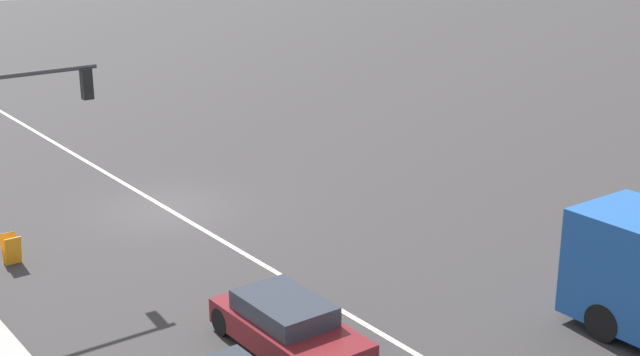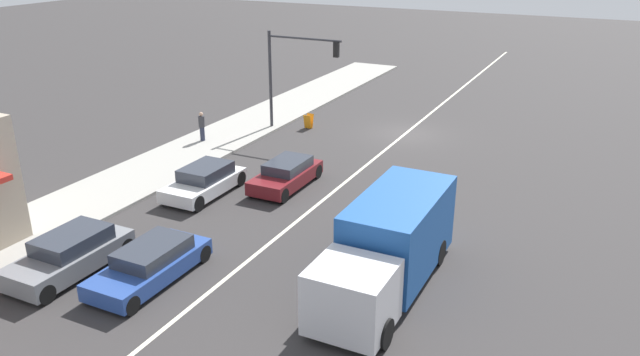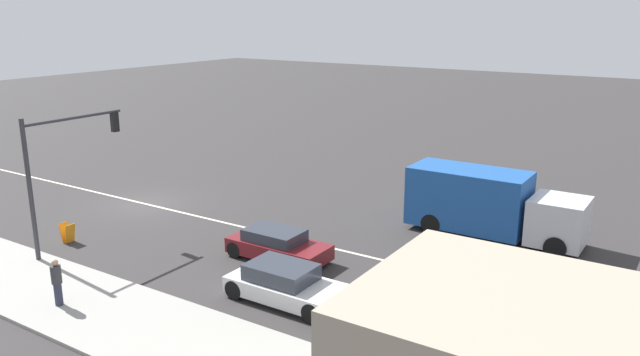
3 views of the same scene
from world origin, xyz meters
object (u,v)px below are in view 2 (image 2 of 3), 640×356
(traffic_signal_main, at_px, (292,65))
(van_white, at_px, (204,181))
(suv_grey, at_px, (70,254))
(coupe_blue, at_px, (151,264))
(pedestrian, at_px, (202,126))
(delivery_truck, at_px, (389,245))
(sedan_maroon, at_px, (286,174))
(warning_aframe_sign, at_px, (309,121))

(traffic_signal_main, distance_m, van_white, 10.72)
(traffic_signal_main, height_order, suv_grey, traffic_signal_main)
(suv_grey, bearing_deg, van_white, -90.00)
(suv_grey, distance_m, coupe_blue, 2.91)
(suv_grey, height_order, van_white, suv_grey)
(suv_grey, bearing_deg, pedestrian, -71.55)
(delivery_truck, xyz_separation_m, sedan_maroon, (7.20, -6.05, -0.87))
(traffic_signal_main, bearing_deg, coupe_blue, 103.04)
(delivery_truck, bearing_deg, pedestrian, -33.56)
(pedestrian, bearing_deg, van_white, 127.13)
(suv_grey, xyz_separation_m, coupe_blue, (-2.80, -0.79, -0.07))
(pedestrian, relative_size, sedan_maroon, 0.39)
(warning_aframe_sign, xyz_separation_m, suv_grey, (-0.55, 18.65, 0.23))
(coupe_blue, height_order, van_white, van_white)
(delivery_truck, relative_size, sedan_maroon, 1.82)
(sedan_maroon, bearing_deg, pedestrian, -26.09)
(warning_aframe_sign, bearing_deg, delivery_truck, 125.65)
(pedestrian, height_order, van_white, pedestrian)
(sedan_maroon, bearing_deg, delivery_truck, 139.96)
(delivery_truck, xyz_separation_m, coupe_blue, (7.20, 3.15, -0.88))
(traffic_signal_main, distance_m, pedestrian, 6.12)
(traffic_signal_main, relative_size, coupe_blue, 1.25)
(van_white, bearing_deg, warning_aframe_sign, -87.17)
(delivery_truck, height_order, suv_grey, delivery_truck)
(suv_grey, distance_m, van_white, 7.60)
(traffic_signal_main, height_order, coupe_blue, traffic_signal_main)
(pedestrian, xyz_separation_m, coupe_blue, (-7.33, 12.79, -0.38))
(delivery_truck, distance_m, coupe_blue, 7.91)
(pedestrian, distance_m, coupe_blue, 14.74)
(delivery_truck, xyz_separation_m, van_white, (10.00, -3.66, -0.84))
(van_white, bearing_deg, pedestrian, -52.87)
(pedestrian, bearing_deg, coupe_blue, 119.81)
(traffic_signal_main, relative_size, van_white, 1.37)
(pedestrian, relative_size, delivery_truck, 0.22)
(sedan_maroon, bearing_deg, van_white, 40.50)
(pedestrian, bearing_deg, warning_aframe_sign, -128.15)
(warning_aframe_sign, xyz_separation_m, sedan_maroon, (-3.35, 8.66, 0.17))
(suv_grey, distance_m, sedan_maroon, 10.37)
(coupe_blue, relative_size, sedan_maroon, 1.08)
(van_white, height_order, sedan_maroon, van_white)
(warning_aframe_sign, bearing_deg, traffic_signal_main, 57.53)
(warning_aframe_sign, relative_size, delivery_truck, 0.11)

